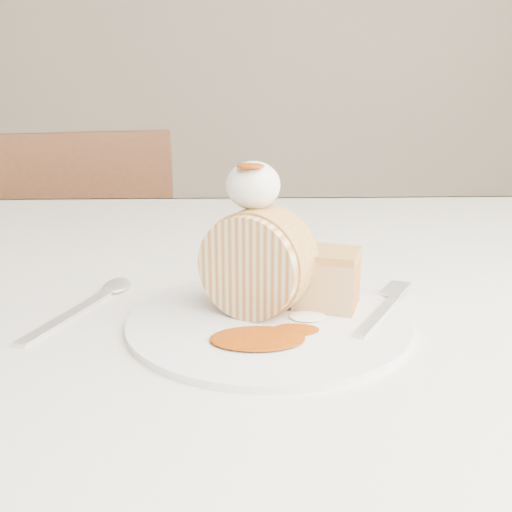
{
  "coord_description": "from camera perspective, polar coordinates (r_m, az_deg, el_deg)",
  "views": [
    {
      "loc": [
        -0.04,
        -0.41,
        0.94
      ],
      "look_at": [
        -0.02,
        0.06,
        0.81
      ],
      "focal_mm": 40.0,
      "sensor_mm": 36.0,
      "label": 1
    }
  ],
  "objects": [
    {
      "name": "table",
      "position": [
        0.67,
        1.65,
        -8.71
      ],
      "size": [
        1.4,
        0.9,
        0.75
      ],
      "color": "silver",
      "rests_on": "ground"
    },
    {
      "name": "chair_far",
      "position": [
        1.47,
        -16.74,
        -2.47
      ],
      "size": [
        0.52,
        0.52,
        0.86
      ],
      "rotation": [
        0.0,
        0.0,
        3.48
      ],
      "color": "brown",
      "rests_on": "ground"
    },
    {
      "name": "plate",
      "position": [
        0.49,
        1.22,
        -6.46
      ],
      "size": [
        0.3,
        0.3,
        0.01
      ],
      "primitive_type": "cylinder",
      "rotation": [
        0.0,
        0.0,
        -0.34
      ],
      "color": "white",
      "rests_on": "table"
    },
    {
      "name": "roulade_slice",
      "position": [
        0.48,
        0.11,
        -0.71
      ],
      "size": [
        0.1,
        0.09,
        0.09
      ],
      "primitive_type": "cylinder",
      "rotation": [
        1.57,
        0.0,
        -0.5
      ],
      "color": "#CBBC8D",
      "rests_on": "plate"
    },
    {
      "name": "cake_chunk",
      "position": [
        0.51,
        7.1,
        -2.59
      ],
      "size": [
        0.07,
        0.06,
        0.04
      ],
      "primitive_type": "cube",
      "rotation": [
        0.0,
        0.0,
        -0.34
      ],
      "color": "tan",
      "rests_on": "plate"
    },
    {
      "name": "whipped_cream",
      "position": [
        0.48,
        -0.29,
        7.08
      ],
      "size": [
        0.05,
        0.05,
        0.04
      ],
      "primitive_type": "ellipsoid",
      "color": "white",
      "rests_on": "roulade_slice"
    },
    {
      "name": "caramel_drizzle",
      "position": [
        0.47,
        -0.55,
        9.6
      ],
      "size": [
        0.02,
        0.02,
        0.01
      ],
      "primitive_type": "ellipsoid",
      "color": "#8A3405",
      "rests_on": "whipped_cream"
    },
    {
      "name": "caramel_pool",
      "position": [
        0.44,
        0.15,
        -8.22
      ],
      "size": [
        0.09,
        0.07,
        0.0
      ],
      "primitive_type": null,
      "rotation": [
        0.0,
        0.0,
        -0.34
      ],
      "color": "#8A3405",
      "rests_on": "plate"
    },
    {
      "name": "fork",
      "position": [
        0.5,
        12.13,
        -5.83
      ],
      "size": [
        0.09,
        0.13,
        0.0
      ],
      "primitive_type": "cube",
      "rotation": [
        0.0,
        0.0,
        -0.54
      ],
      "color": "silver",
      "rests_on": "plate"
    },
    {
      "name": "spoon",
      "position": [
        0.53,
        -18.3,
        -5.78
      ],
      "size": [
        0.07,
        0.15,
        0.0
      ],
      "primitive_type": "cube",
      "rotation": [
        0.0,
        0.0,
        -0.34
      ],
      "color": "silver",
      "rests_on": "table"
    }
  ]
}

